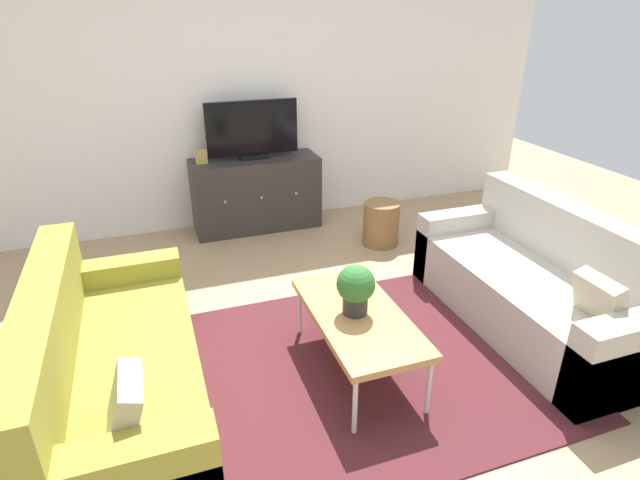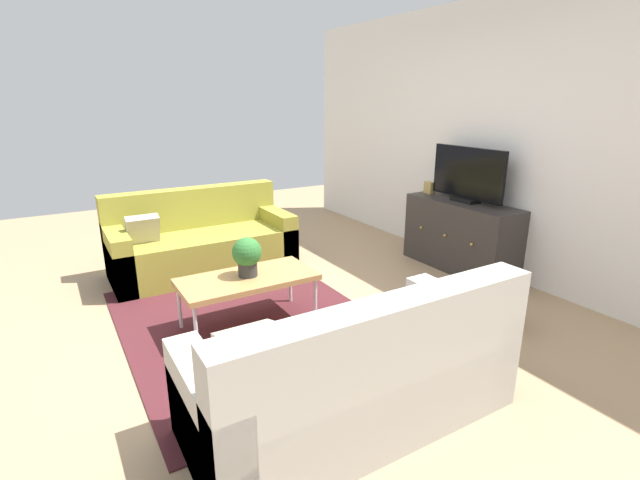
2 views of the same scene
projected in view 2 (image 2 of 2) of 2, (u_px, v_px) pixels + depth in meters
The scene contains 11 objects.
ground_plane at pixel (268, 320), 3.83m from camera, with size 10.00×10.00×0.00m, color tan.
wall_back at pixel (494, 139), 4.68m from camera, with size 6.40×0.12×2.70m, color white.
area_rug at pixel (251, 324), 3.75m from camera, with size 2.50×1.90×0.01m, color #4C1E23.
couch_left_side at pixel (200, 244), 4.87m from camera, with size 0.81×1.82×0.84m.
couch_right_side at pixel (359, 381), 2.52m from camera, with size 0.81×1.82×0.84m.
coffee_table at pixel (247, 280), 3.63m from camera, with size 0.52×1.06×0.42m.
potted_plant at pixel (247, 255), 3.59m from camera, with size 0.23×0.23×0.31m.
tv_console at pixel (460, 236), 4.88m from camera, with size 1.26×0.47×0.73m.
flat_screen_tv at pixel (468, 175), 4.71m from camera, with size 0.89×0.16×0.56m.
mantel_clock at pixel (429, 188), 5.17m from camera, with size 0.11×0.07×0.13m, color tan.
wicker_basket at pixel (486, 300), 3.70m from camera, with size 0.34×0.34×0.42m, color olive.
Camera 2 is at (3.19, -1.40, 1.76)m, focal length 26.04 mm.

